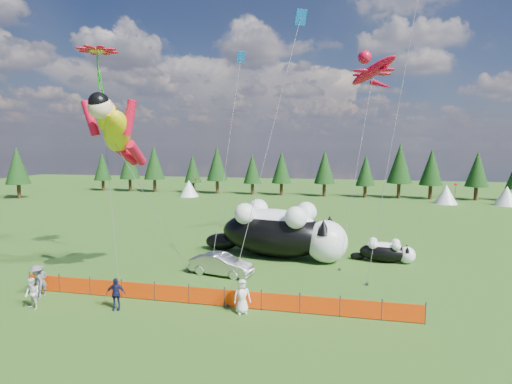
% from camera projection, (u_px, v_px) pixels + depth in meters
% --- Properties ---
extents(ground, '(160.00, 160.00, 0.00)m').
position_uv_depth(ground, '(223.00, 286.00, 24.31)').
color(ground, '#153C0B').
rests_on(ground, ground).
extents(safety_fence, '(22.06, 0.06, 1.10)m').
position_uv_depth(safety_fence, '(206.00, 296.00, 21.34)').
color(safety_fence, '#262626').
rests_on(safety_fence, ground).
extents(tree_line, '(90.00, 4.00, 8.00)m').
position_uv_depth(tree_line, '(300.00, 172.00, 67.55)').
color(tree_line, black).
rests_on(tree_line, ground).
extents(festival_tents, '(50.00, 3.20, 2.80)m').
position_uv_depth(festival_tents, '(368.00, 192.00, 60.70)').
color(festival_tents, white).
rests_on(festival_tents, ground).
extents(cat_large, '(11.53, 5.77, 4.20)m').
position_uv_depth(cat_large, '(281.00, 231.00, 30.50)').
color(cat_large, black).
rests_on(cat_large, ground).
extents(cat_small, '(4.61, 1.88, 1.67)m').
position_uv_depth(cat_small, '(386.00, 251.00, 29.30)').
color(cat_small, black).
rests_on(cat_small, ground).
extents(car, '(4.43, 2.23, 1.39)m').
position_uv_depth(car, '(222.00, 264.00, 26.39)').
color(car, silver).
rests_on(car, ground).
extents(spectator_a, '(0.70, 0.53, 1.74)m').
position_uv_depth(spectator_a, '(42.00, 280.00, 22.72)').
color(spectator_a, slate).
rests_on(spectator_a, ground).
extents(spectator_b, '(0.92, 0.71, 1.67)m').
position_uv_depth(spectator_b, '(32.00, 294.00, 20.76)').
color(spectator_b, silver).
rests_on(spectator_b, ground).
extents(spectator_c, '(1.09, 0.76, 1.69)m').
position_uv_depth(spectator_c, '(116.00, 294.00, 20.73)').
color(spectator_c, '#15183B').
rests_on(spectator_c, ground).
extents(spectator_d, '(1.38, 1.15, 1.90)m').
position_uv_depth(spectator_d, '(37.00, 282.00, 22.25)').
color(spectator_d, slate).
rests_on(spectator_d, ground).
extents(spectator_e, '(1.03, 0.89, 1.79)m').
position_uv_depth(spectator_e, '(242.00, 296.00, 20.27)').
color(spectator_e, silver).
rests_on(spectator_e, ground).
extents(superhero_kite, '(6.60, 6.77, 12.09)m').
position_uv_depth(superhero_kite, '(117.00, 132.00, 23.25)').
color(superhero_kite, '#D5C30B').
rests_on(superhero_kite, ground).
extents(gecko_kite, '(6.99, 10.77, 16.61)m').
position_uv_depth(gecko_kite, '(373.00, 71.00, 32.14)').
color(gecko_kite, red).
rests_on(gecko_kite, ground).
extents(flower_kite, '(4.54, 4.88, 15.08)m').
position_uv_depth(flower_kite, '(97.00, 53.00, 25.78)').
color(flower_kite, red).
rests_on(flower_kite, ground).
extents(diamond_kite_a, '(1.79, 3.92, 15.46)m').
position_uv_depth(diamond_kite_a, '(239.00, 67.00, 27.64)').
color(diamond_kite_a, blue).
rests_on(diamond_kite_a, ground).
extents(diamond_kite_c, '(3.94, 4.11, 16.71)m').
position_uv_depth(diamond_kite_c, '(298.00, 27.00, 22.18)').
color(diamond_kite_c, blue).
rests_on(diamond_kite_c, ground).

